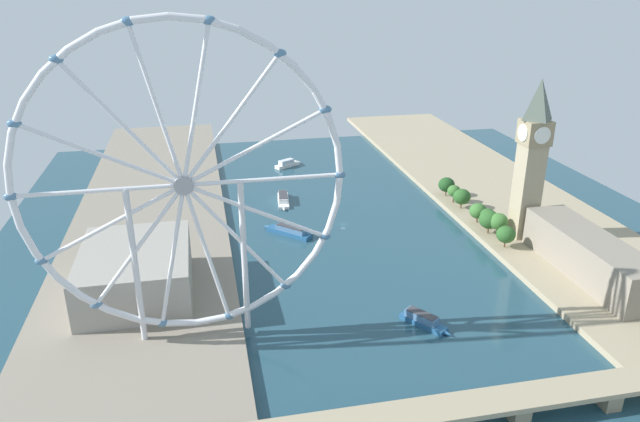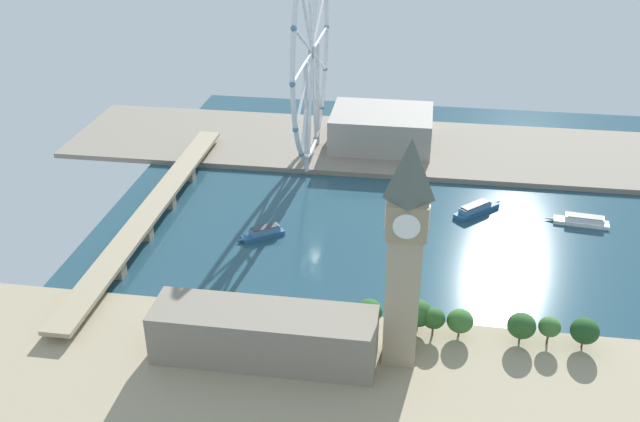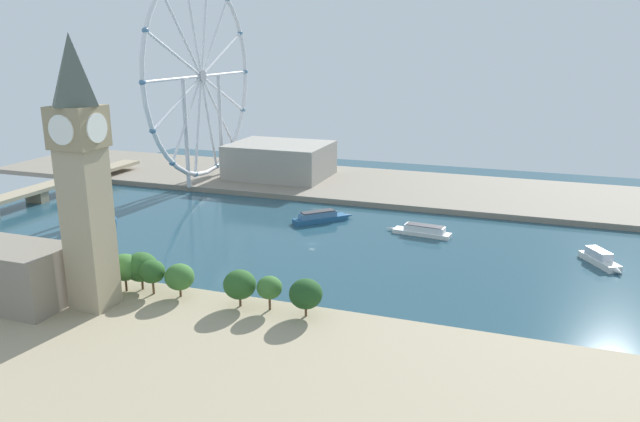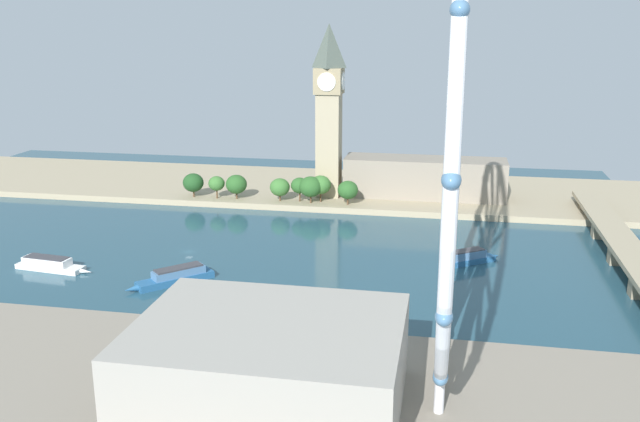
{
  "view_description": "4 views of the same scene",
  "coord_description": "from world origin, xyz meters",
  "px_view_note": "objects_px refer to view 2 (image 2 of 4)",
  "views": [
    {
      "loc": [
        79.98,
        314.09,
        139.47
      ],
      "look_at": [
        13.19,
        -4.96,
        7.77
      ],
      "focal_mm": 33.04,
      "sensor_mm": 36.0,
      "label": 1
    },
    {
      "loc": [
        -306.16,
        39.41,
        175.8
      ],
      "look_at": [
        -11.83,
        83.78,
        19.14
      ],
      "focal_mm": 40.41,
      "sensor_mm": 36.0,
      "label": 2
    },
    {
      "loc": [
        -243.86,
        -90.94,
        87.8
      ],
      "look_at": [
        -16.58,
        -9.71,
        20.55
      ],
      "focal_mm": 34.4,
      "sensor_mm": 36.0,
      "label": 3
    },
    {
      "loc": [
        254.29,
        102.76,
        91.11
      ],
      "look_at": [
        -6.6,
        53.6,
        18.25
      ],
      "focal_mm": 38.88,
      "sensor_mm": 36.0,
      "label": 4
    }
  ],
  "objects_px": {
    "ferris_wheel": "(312,53)",
    "tour_boat_0": "(582,221)",
    "clock_tower": "(405,252)",
    "riverside_hall": "(382,128)",
    "river_bridge": "(152,211)",
    "parliament_block": "(264,335)",
    "tour_boat_3": "(477,209)",
    "tour_boat_1": "(263,233)"
  },
  "relations": [
    {
      "from": "ferris_wheel",
      "to": "tour_boat_0",
      "type": "xyz_separation_m",
      "value": [
        -57.6,
        -147.49,
        -64.46
      ]
    },
    {
      "from": "clock_tower",
      "to": "riverside_hall",
      "type": "relative_size",
      "value": 1.42
    },
    {
      "from": "river_bridge",
      "to": "parliament_block",
      "type": "bearing_deg",
      "value": -141.09
    },
    {
      "from": "ferris_wheel",
      "to": "river_bridge",
      "type": "xyz_separation_m",
      "value": [
        -87.29,
        68.34,
        -60.29
      ]
    },
    {
      "from": "tour_boat_0",
      "to": "tour_boat_3",
      "type": "xyz_separation_m",
      "value": [
        4.38,
        52.2,
        0.29
      ]
    },
    {
      "from": "river_bridge",
      "to": "clock_tower",
      "type": "bearing_deg",
      "value": -125.46
    },
    {
      "from": "riverside_hall",
      "to": "tour_boat_0",
      "type": "distance_m",
      "value": 137.11
    },
    {
      "from": "clock_tower",
      "to": "tour_boat_3",
      "type": "bearing_deg",
      "value": -15.03
    },
    {
      "from": "ferris_wheel",
      "to": "tour_boat_3",
      "type": "xyz_separation_m",
      "value": [
        -53.22,
        -95.29,
        -64.17
      ]
    },
    {
      "from": "ferris_wheel",
      "to": "tour_boat_3",
      "type": "bearing_deg",
      "value": -119.18
    },
    {
      "from": "parliament_block",
      "to": "tour_boat_3",
      "type": "xyz_separation_m",
      "value": [
        133.81,
        -83.12,
        -10.63
      ]
    },
    {
      "from": "tour_boat_3",
      "to": "riverside_hall",
      "type": "bearing_deg",
      "value": 79.81
    },
    {
      "from": "riverside_hall",
      "to": "tour_boat_3",
      "type": "relative_size",
      "value": 2.31
    },
    {
      "from": "ferris_wheel",
      "to": "tour_boat_1",
      "type": "distance_m",
      "value": 114.66
    },
    {
      "from": "tour_boat_1",
      "to": "river_bridge",
      "type": "bearing_deg",
      "value": -42.29
    },
    {
      "from": "clock_tower",
      "to": "ferris_wheel",
      "type": "distance_m",
      "value": 190.7
    },
    {
      "from": "parliament_block",
      "to": "riverside_hall",
      "type": "xyz_separation_m",
      "value": [
        212.92,
        -27.18,
        0.67
      ]
    },
    {
      "from": "riverside_hall",
      "to": "tour_boat_1",
      "type": "xyz_separation_m",
      "value": [
        -120.43,
        48.72,
        -11.35
      ]
    },
    {
      "from": "ferris_wheel",
      "to": "parliament_block",
      "type": "bearing_deg",
      "value": -176.28
    },
    {
      "from": "clock_tower",
      "to": "tour_boat_3",
      "type": "height_order",
      "value": "clock_tower"
    },
    {
      "from": "ferris_wheel",
      "to": "tour_boat_3",
      "type": "distance_m",
      "value": 126.61
    },
    {
      "from": "tour_boat_0",
      "to": "tour_boat_1",
      "type": "height_order",
      "value": "tour_boat_1"
    },
    {
      "from": "tour_boat_1",
      "to": "tour_boat_3",
      "type": "distance_m",
      "value": 112.51
    },
    {
      "from": "clock_tower",
      "to": "tour_boat_3",
      "type": "distance_m",
      "value": 138.73
    },
    {
      "from": "riverside_hall",
      "to": "tour_boat_0",
      "type": "relative_size",
      "value": 1.93
    },
    {
      "from": "ferris_wheel",
      "to": "tour_boat_0",
      "type": "bearing_deg",
      "value": -111.33
    },
    {
      "from": "clock_tower",
      "to": "tour_boat_3",
      "type": "relative_size",
      "value": 3.28
    },
    {
      "from": "parliament_block",
      "to": "ferris_wheel",
      "type": "bearing_deg",
      "value": 3.72
    },
    {
      "from": "tour_boat_1",
      "to": "ferris_wheel",
      "type": "bearing_deg",
      "value": -130.95
    },
    {
      "from": "tour_boat_0",
      "to": "tour_boat_1",
      "type": "relative_size",
      "value": 1.42
    },
    {
      "from": "parliament_block",
      "to": "tour_boat_1",
      "type": "distance_m",
      "value": 95.57
    },
    {
      "from": "parliament_block",
      "to": "river_bridge",
      "type": "relative_size",
      "value": 0.39
    },
    {
      "from": "riverside_hall",
      "to": "tour_boat_0",
      "type": "height_order",
      "value": "riverside_hall"
    },
    {
      "from": "clock_tower",
      "to": "parliament_block",
      "type": "height_order",
      "value": "clock_tower"
    },
    {
      "from": "river_bridge",
      "to": "tour_boat_3",
      "type": "xyz_separation_m",
      "value": [
        34.07,
        -163.63,
        -3.88
      ]
    },
    {
      "from": "clock_tower",
      "to": "river_bridge",
      "type": "distance_m",
      "value": 164.67
    },
    {
      "from": "river_bridge",
      "to": "tour_boat_3",
      "type": "distance_m",
      "value": 167.18
    },
    {
      "from": "tour_boat_0",
      "to": "tour_boat_1",
      "type": "bearing_deg",
      "value": 19.88
    },
    {
      "from": "clock_tower",
      "to": "parliament_block",
      "type": "distance_m",
      "value": 60.98
    },
    {
      "from": "ferris_wheel",
      "to": "riverside_hall",
      "type": "bearing_deg",
      "value": -56.65
    },
    {
      "from": "ferris_wheel",
      "to": "riverside_hall",
      "type": "height_order",
      "value": "ferris_wheel"
    },
    {
      "from": "clock_tower",
      "to": "tour_boat_0",
      "type": "bearing_deg",
      "value": -35.22
    }
  ]
}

